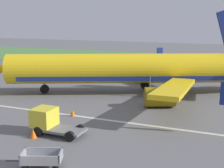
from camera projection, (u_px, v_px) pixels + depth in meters
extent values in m
cube|color=#518442|center=(184.00, 61.00, 69.12)|extent=(220.00, 28.00, 0.06)
cube|color=silver|center=(102.00, 119.00, 29.17)|extent=(120.00, 0.36, 0.01)
cylinder|color=yellow|center=(128.00, 68.00, 39.05)|extent=(28.87, 15.70, 3.70)
cube|color=navy|center=(128.00, 76.00, 39.26)|extent=(26.06, 14.30, 0.56)
cube|color=yellow|center=(175.00, 88.00, 31.14)|extent=(3.11, 13.09, 1.35)
cylinder|color=#856D0E|center=(160.00, 97.00, 32.91)|extent=(3.78, 3.23, 2.10)
cube|color=yellow|center=(150.00, 64.00, 47.48)|extent=(11.19, 10.86, 1.35)
cube|color=navy|center=(160.00, 53.00, 53.72)|extent=(0.90, 0.93, 1.90)
cylinder|color=#856D0E|center=(143.00, 75.00, 46.19)|extent=(3.78, 3.23, 2.10)
cylinder|color=#4C4C51|center=(44.00, 81.00, 39.06)|extent=(0.20, 0.20, 2.04)
cylinder|color=black|center=(45.00, 89.00, 39.27)|extent=(1.19, 0.86, 1.10)
cylinder|color=#4C4C51|center=(150.00, 84.00, 37.29)|extent=(0.20, 0.20, 2.04)
cylinder|color=black|center=(149.00, 92.00, 37.50)|extent=(1.19, 0.86, 1.10)
cylinder|color=#4C4C51|center=(145.00, 77.00, 41.60)|extent=(0.20, 0.20, 2.04)
cylinder|color=black|center=(145.00, 85.00, 41.81)|extent=(1.19, 0.86, 1.10)
cube|color=gray|center=(42.00, 160.00, 19.63)|extent=(2.84, 2.24, 0.08)
cube|color=gray|center=(39.00, 160.00, 18.93)|extent=(2.35, 1.03, 0.55)
cube|color=gray|center=(44.00, 151.00, 20.20)|extent=(2.35, 1.03, 0.55)
cube|color=gray|center=(23.00, 156.00, 19.57)|extent=(0.62, 1.33, 0.55)
cube|color=gray|center=(61.00, 156.00, 19.55)|extent=(0.62, 1.33, 0.55)
cylinder|color=#2D2D33|center=(14.00, 161.00, 19.65)|extent=(0.96, 0.45, 0.08)
cylinder|color=black|center=(25.00, 168.00, 19.14)|extent=(0.47, 0.31, 0.44)
cylinder|color=black|center=(30.00, 160.00, 20.24)|extent=(0.47, 0.31, 0.44)
cylinder|color=black|center=(55.00, 168.00, 19.13)|extent=(0.47, 0.31, 0.44)
cylinder|color=black|center=(58.00, 160.00, 20.22)|extent=(0.47, 0.31, 0.44)
cube|color=slate|center=(65.00, 130.00, 24.93)|extent=(3.10, 1.90, 0.20)
cube|color=yellow|center=(44.00, 117.00, 25.49)|extent=(1.70, 1.90, 1.50)
cube|color=#19232D|center=(36.00, 114.00, 25.76)|extent=(0.08, 1.62, 0.67)
cylinder|color=black|center=(38.00, 131.00, 24.92)|extent=(0.80, 0.30, 0.80)
cylinder|color=black|center=(50.00, 125.00, 26.47)|extent=(0.80, 0.30, 0.80)
cylinder|color=black|center=(70.00, 136.00, 23.84)|extent=(0.80, 0.30, 0.80)
cylinder|color=black|center=(80.00, 129.00, 25.39)|extent=(0.80, 0.30, 0.80)
cone|color=orange|center=(55.00, 155.00, 20.78)|extent=(0.46, 0.46, 0.61)
cone|color=orange|center=(73.00, 113.00, 30.14)|extent=(0.49, 0.49, 0.65)
cone|color=orange|center=(33.00, 134.00, 24.55)|extent=(0.55, 0.55, 0.72)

